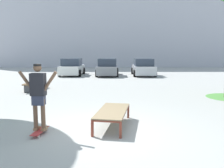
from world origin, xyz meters
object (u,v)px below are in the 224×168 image
(skate_box, at_px, (113,112))
(car_white, at_px, (72,68))
(skateboard, at_px, (40,131))
(skater, at_px, (38,92))
(park_bench, at_px, (35,82))
(car_grey, at_px, (108,68))
(car_silver, at_px, (143,68))

(skate_box, relative_size, car_white, 0.47)
(skateboard, height_order, skater, skater)
(skateboard, bearing_deg, skater, 83.91)
(park_bench, bearing_deg, skate_box, -57.54)
(skate_box, relative_size, car_grey, 0.47)
(skater, distance_m, car_silver, 16.15)
(park_bench, bearing_deg, skateboard, -72.04)
(car_white, xyz_separation_m, car_grey, (3.17, -0.34, 0.00))
(skateboard, xyz_separation_m, car_white, (-1.58, 15.71, 0.61))
(skateboard, xyz_separation_m, car_silver, (4.76, 15.43, 0.61))
(car_white, distance_m, park_bench, 8.50)
(skater, relative_size, park_bench, 0.71)
(skate_box, bearing_deg, car_silver, 78.90)
(skateboard, xyz_separation_m, car_grey, (1.59, 15.37, 0.61))
(skate_box, xyz_separation_m, skater, (-1.86, -0.63, 0.66))
(skater, bearing_deg, park_bench, 107.97)
(skater, xyz_separation_m, car_silver, (4.76, 15.43, -0.38))
(skater, distance_m, car_white, 15.79)
(skate_box, height_order, skater, skater)
(skate_box, height_order, skateboard, skate_box)
(car_grey, bearing_deg, park_bench, -115.87)
(car_grey, xyz_separation_m, park_bench, (-3.94, -8.13, -0.24))
(car_grey, xyz_separation_m, car_silver, (3.17, 0.05, 0.00))
(skate_box, height_order, car_silver, car_silver)
(car_silver, xyz_separation_m, park_bench, (-7.11, -8.18, -0.24))
(skateboard, relative_size, car_silver, 0.19)
(skateboard, height_order, car_grey, car_grey)
(car_white, bearing_deg, skateboard, -84.25)
(car_white, relative_size, car_grey, 1.00)
(skate_box, distance_m, skater, 2.07)
(skateboard, relative_size, skater, 0.48)
(skate_box, relative_size, park_bench, 0.84)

